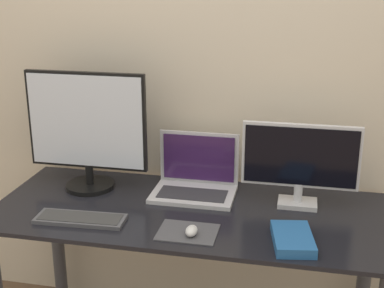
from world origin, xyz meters
The scene contains 9 objects.
wall_back centered at (0.00, 0.76, 1.25)m, with size 7.00×0.05×2.50m.
desk centered at (0.00, 0.35, 0.60)m, with size 1.65×0.70×0.74m.
monitor_left centered at (-0.50, 0.49, 1.02)m, with size 0.55×0.22×0.53m.
monitor_right centered at (0.44, 0.49, 0.94)m, with size 0.48×0.11×0.36m.
laptop centered at (-0.01, 0.54, 0.80)m, with size 0.36×0.25×0.26m.
keyboard centered at (-0.40, 0.16, 0.75)m, with size 0.36×0.14×0.02m.
mousepad centered at (0.04, 0.15, 0.74)m, with size 0.23×0.17×0.00m.
mouse centered at (0.06, 0.12, 0.76)m, with size 0.04×0.07×0.04m.
book centered at (0.43, 0.15, 0.76)m, with size 0.18×0.25×0.04m.
Camera 1 is at (0.43, -1.63, 1.69)m, focal length 50.00 mm.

